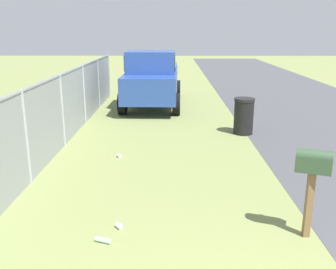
{
  "coord_description": "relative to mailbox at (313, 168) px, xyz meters",
  "views": [
    {
      "loc": [
        -1.75,
        0.95,
        2.86
      ],
      "look_at": [
        5.08,
        1.02,
        0.93
      ],
      "focal_mm": 40.2,
      "sensor_mm": 36.0,
      "label": 1
    }
  ],
  "objects": [
    {
      "name": "fence_section",
      "position": [
        4.28,
        4.63,
        -0.06
      ],
      "size": [
        14.41,
        0.07,
        1.81
      ],
      "color": "#9EA3A8",
      "rests_on": "ground"
    },
    {
      "name": "litter_cup_by_mailbox",
      "position": [
        0.19,
        2.7,
        -0.99
      ],
      "size": [
        0.13,
        0.13,
        0.08
      ],
      "primitive_type": "cylinder",
      "rotation": [
        0.0,
        1.57,
        0.74
      ],
      "color": "white",
      "rests_on": "ground"
    },
    {
      "name": "litter_bottle_far_scatter",
      "position": [
        -0.2,
        2.86,
        -1.0
      ],
      "size": [
        0.14,
        0.23,
        0.07
      ],
      "primitive_type": "cylinder",
      "rotation": [
        0.0,
        1.57,
        1.23
      ],
      "color": "#B2D8BF",
      "rests_on": "ground"
    },
    {
      "name": "pickup_truck",
      "position": [
        9.28,
        2.65,
        0.07
      ],
      "size": [
        4.91,
        2.2,
        2.09
      ],
      "rotation": [
        0.0,
        0.0,
        3.12
      ],
      "color": "#284793",
      "rests_on": "ground"
    },
    {
      "name": "trash_bin",
      "position": [
        5.44,
        -0.09,
        -0.52
      ],
      "size": [
        0.56,
        0.56,
        1.01
      ],
      "color": "black",
      "rests_on": "ground"
    },
    {
      "name": "litter_cup_near_hydrant",
      "position": [
        3.38,
        3.13,
        -0.99
      ],
      "size": [
        0.13,
        0.12,
        0.08
      ],
      "primitive_type": "cylinder",
      "rotation": [
        0.0,
        1.57,
        0.49
      ],
      "color": "white",
      "rests_on": "ground"
    },
    {
      "name": "mailbox",
      "position": [
        0.0,
        0.0,
        0.0
      ],
      "size": [
        0.35,
        0.51,
        1.3
      ],
      "rotation": [
        0.0,
        0.0,
        -0.34
      ],
      "color": "brown",
      "rests_on": "ground"
    }
  ]
}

